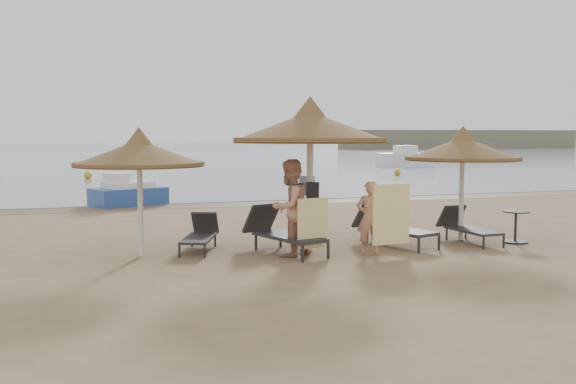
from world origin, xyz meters
name	(u,v)px	position (x,y,z in m)	size (l,w,h in m)	color
ground	(325,254)	(0.00, 0.00, 0.00)	(160.00, 160.00, 0.00)	olive
sea	(115,151)	(0.00, 80.00, 0.01)	(200.00, 140.00, 0.03)	slate
wet_sand_strip	(224,205)	(0.00, 9.40, 0.00)	(200.00, 1.60, 0.01)	brown
palapa_left	(139,154)	(-3.54, 0.82, 2.02)	(2.56, 2.56, 2.54)	silver
palapa_center	(310,128)	(-0.15, 0.47, 2.53)	(3.20, 3.20, 3.17)	silver
palapa_right	(463,149)	(3.56, 0.62, 2.06)	(2.61, 2.61, 2.59)	silver
lounger_far_left	(200,234)	(-2.30, 1.22, 0.33)	(1.10, 1.73, 0.74)	#272729
lounger_near_left	(281,231)	(-0.78, 0.47, 0.42)	(1.32, 2.20, 0.94)	#272729
lounger_near_right	(391,226)	(1.76, 0.58, 0.41)	(1.27, 2.14, 0.91)	#272729
lounger_far_right	(466,226)	(3.53, 0.36, 0.35)	(0.67, 1.76, 0.77)	#272729
side_table	(515,228)	(4.49, -0.09, 0.33)	(0.59, 0.59, 0.71)	#272729
person_left	(290,200)	(-0.73, 0.01, 1.11)	(1.02, 0.66, 2.22)	tan
person_right	(370,212)	(0.82, -0.35, 0.86)	(0.79, 0.51, 1.72)	tan
towel_left	(313,223)	(-0.38, -0.34, 0.68)	(0.69, 0.18, 0.98)	yellow
towel_right	(391,214)	(1.17, -0.60, 0.82)	(0.85, 0.11, 1.19)	yellow
bag_patterned	(307,186)	(-0.15, 0.65, 1.33)	(0.34, 0.22, 0.40)	silver
bag_dark	(313,191)	(-0.15, 0.31, 1.24)	(0.27, 0.15, 0.37)	black
pedal_boat	(127,193)	(-3.13, 10.30, 0.41)	(2.69, 2.16, 1.09)	#27478F
buoy_left	(88,175)	(-4.24, 23.93, 0.21)	(0.41, 0.41, 0.41)	gold
buoy_right	(397,172)	(12.76, 21.20, 0.19)	(0.39, 0.39, 0.39)	gold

